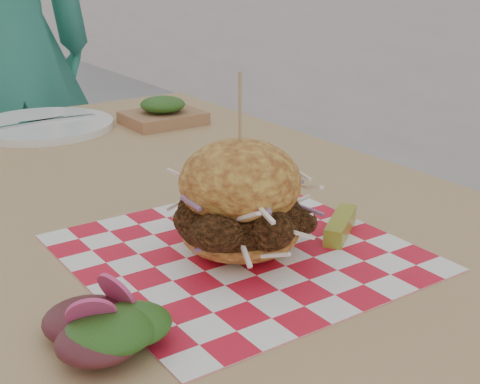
# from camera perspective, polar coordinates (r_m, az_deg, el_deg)

# --- Properties ---
(patio_table) EXTENTS (0.80, 1.20, 0.75)m
(patio_table) POSITION_cam_1_polar(r_m,az_deg,el_deg) (1.01, -7.89, -4.11)
(patio_table) COLOR tan
(patio_table) RESTS_ON ground
(paper_liner) EXTENTS (0.36, 0.36, 0.00)m
(paper_liner) POSITION_cam_1_polar(r_m,az_deg,el_deg) (0.77, 0.00, -5.15)
(paper_liner) COLOR red
(paper_liner) RESTS_ON patio_table
(sandwich) EXTENTS (0.18, 0.18, 0.21)m
(sandwich) POSITION_cam_1_polar(r_m,az_deg,el_deg) (0.75, 0.00, -1.11)
(sandwich) COLOR gold
(sandwich) RESTS_ON paper_liner
(pickle_spear) EXTENTS (0.09, 0.07, 0.02)m
(pickle_spear) POSITION_cam_1_polar(r_m,az_deg,el_deg) (0.83, 8.57, -2.83)
(pickle_spear) COLOR #9A9C2D
(pickle_spear) RESTS_ON paper_liner
(side_salad) EXTENTS (0.14, 0.14, 0.05)m
(side_salad) POSITION_cam_1_polar(r_m,az_deg,el_deg) (0.62, -10.86, -11.15)
(side_salad) COLOR #3F1419
(side_salad) RESTS_ON patio_table
(place_setting) EXTENTS (0.27, 0.27, 0.02)m
(place_setting) POSITION_cam_1_polar(r_m,az_deg,el_deg) (1.37, -16.42, 5.46)
(place_setting) COLOR white
(place_setting) RESTS_ON patio_table
(kraft_tray) EXTENTS (0.15, 0.12, 0.06)m
(kraft_tray) POSITION_cam_1_polar(r_m,az_deg,el_deg) (1.36, -6.59, 6.72)
(kraft_tray) COLOR #9C6C47
(kraft_tray) RESTS_ON patio_table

